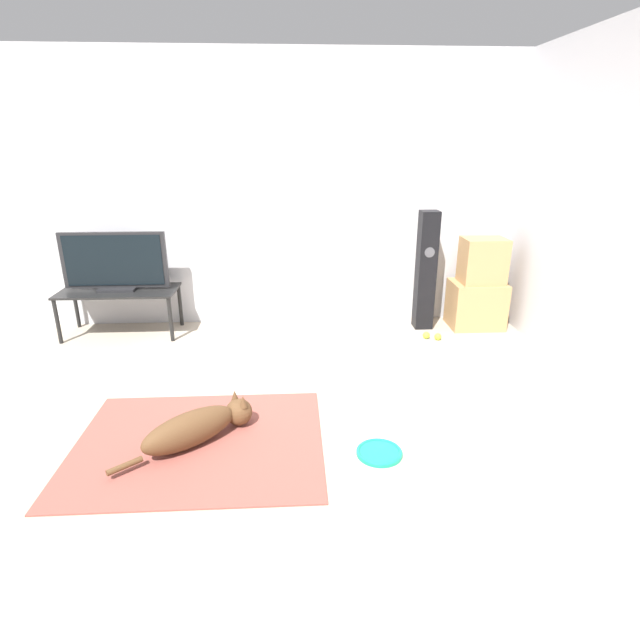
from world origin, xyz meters
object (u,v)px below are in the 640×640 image
tennis_ball_by_boxes (426,335)px  tennis_ball_near_speaker (438,337)px  tv (115,262)px  cardboard_box_lower (476,304)px  cardboard_box_upper (483,261)px  floor_speaker (426,271)px  dog (199,426)px  frisbee (379,452)px  tv_stand (119,295)px

tennis_ball_by_boxes → tennis_ball_near_speaker: (0.10, -0.04, 0.00)m
tv → tennis_ball_by_boxes: bearing=-5.8°
cardboard_box_lower → cardboard_box_upper: bearing=-31.0°
floor_speaker → tennis_ball_by_boxes: size_ratio=17.41×
tv → tennis_ball_near_speaker: size_ratio=14.47×
dog → tennis_ball_near_speaker: size_ratio=11.60×
frisbee → floor_speaker: size_ratio=0.24×
frisbee → tv_stand: tv_stand is taller
tv_stand → frisbee: bearing=-44.5°
cardboard_box_lower → tennis_ball_near_speaker: size_ratio=7.77×
frisbee → cardboard_box_lower: bearing=58.0°
cardboard_box_lower → tv: tv is taller
frisbee → tennis_ball_by_boxes: bearing=67.4°
frisbee → cardboard_box_upper: bearing=57.6°
cardboard_box_upper → floor_speaker: (-0.55, 0.02, -0.10)m
frisbee → tennis_ball_by_boxes: tennis_ball_by_boxes is taller
frisbee → cardboard_box_lower: cardboard_box_lower is taller
frisbee → tennis_ball_near_speaker: size_ratio=4.17×
cardboard_box_upper → tennis_ball_by_boxes: cardboard_box_upper is taller
frisbee → cardboard_box_upper: size_ratio=0.63×
tv → tennis_ball_by_boxes: tv is taller
dog → tv: tv is taller
frisbee → tennis_ball_near_speaker: (0.85, 1.76, 0.02)m
tv_stand → tennis_ball_by_boxes: bearing=-5.8°
tv → dog: bearing=-61.4°
frisbee → tv_stand: (-2.13, 2.10, 0.38)m
dog → tennis_ball_near_speaker: bearing=39.2°
floor_speaker → cardboard_box_lower: bearing=-1.0°
tennis_ball_by_boxes → tennis_ball_near_speaker: 0.11m
tv_stand → dog: bearing=-61.3°
cardboard_box_upper → tennis_ball_near_speaker: cardboard_box_upper is taller
dog → cardboard_box_upper: bearing=38.4°
dog → tv_stand: tv_stand is taller
tennis_ball_near_speaker → dog: bearing=-140.8°
dog → cardboard_box_lower: 3.09m
cardboard_box_upper → tv_stand: cardboard_box_upper is taller
floor_speaker → tv_stand: size_ratio=1.07×
cardboard_box_lower → tennis_ball_near_speaker: bearing=-143.2°
cardboard_box_lower → tennis_ball_near_speaker: 0.62m
tennis_ball_by_boxes → tennis_ball_near_speaker: bearing=-23.0°
cardboard_box_lower → floor_speaker: floor_speaker is taller
dog → cardboard_box_upper: 3.14m
cardboard_box_upper → tv_stand: (-3.47, -0.01, -0.28)m
frisbee → tennis_ball_near_speaker: 1.96m
tv_stand → tennis_ball_by_boxes: tv_stand is taller
floor_speaker → tennis_ball_by_boxes: bearing=-96.8°
tennis_ball_by_boxes → dog: bearing=-138.6°
cardboard_box_upper → tv_stand: bearing=-179.9°
tv_stand → tennis_ball_near_speaker: size_ratio=16.27×
floor_speaker → tennis_ball_near_speaker: (0.06, -0.36, -0.54)m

